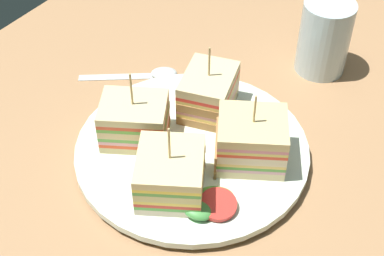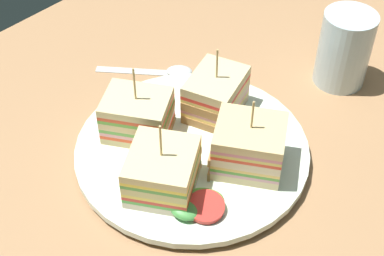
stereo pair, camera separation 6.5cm
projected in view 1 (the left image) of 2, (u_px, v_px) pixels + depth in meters
The scene contains 9 objects.
ground_plane at pixel (192, 161), 68.54cm from camera, with size 117.98×77.30×1.80cm, color #A2764F.
plate at pixel (192, 150), 67.27cm from camera, with size 27.35×27.35×1.56cm.
sandwich_wedge_0 at pixel (170, 174), 60.48cm from camera, with size 10.03×9.77×9.14cm.
sandwich_wedge_1 at pixel (251, 140), 63.57cm from camera, with size 9.54×9.90×9.33cm.
sandwich_wedge_2 at pixel (208, 93), 69.67cm from camera, with size 8.91×7.68×9.33cm.
sandwich_wedge_3 at pixel (135, 121), 66.18cm from camera, with size 8.95×9.57×9.53cm.
salad_garnish at pixel (209, 204), 60.01cm from camera, with size 6.45×5.36×1.48cm.
spoon at pixel (152, 74), 78.40cm from camera, with size 9.45×11.97×1.00cm.
drinking_glass at pixel (324, 42), 77.05cm from camera, with size 6.87×6.87×10.24cm.
Camera 1 is at (38.85, 25.76, 49.51)cm, focal length 53.61 mm.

